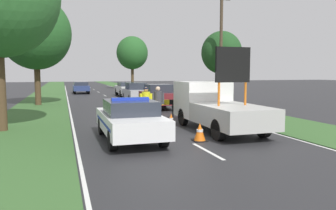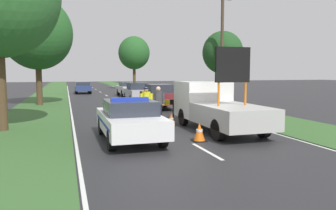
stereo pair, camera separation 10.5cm
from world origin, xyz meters
The scene contains 19 objects.
ground_plane centered at (0.00, 0.00, 0.00)m, with size 160.00×160.00×0.00m, color #28282B.
lane_markings centered at (0.00, 17.67, 0.00)m, with size 7.84×68.75×0.01m.
grass_verge_left centered at (-5.82, 20.00, 0.02)m, with size 3.71×120.00×0.03m.
grass_verge_right centered at (5.82, 20.00, 0.02)m, with size 3.71×120.00×0.03m.
police_car centered at (-1.99, 0.00, 0.77)m, with size 1.92×4.74×1.57m.
work_truck centered at (1.99, 1.21, 1.03)m, with size 2.14×5.75×3.43m.
road_barrier centered at (-0.04, 4.57, 0.86)m, with size 3.13×0.08×1.04m.
police_officer centered at (-0.46, 3.68, 1.04)m, with size 0.63×0.40×1.76m.
pedestrian_civilian centered at (0.16, 3.77, 1.04)m, with size 0.64×0.41×1.78m.
traffic_cone_near_police centered at (0.37, -0.93, 0.33)m, with size 0.49×0.49×0.67m.
traffic_cone_centre_front centered at (0.47, 2.63, 0.28)m, with size 0.41×0.41×0.57m.
queued_car_wagon_maroon centered at (1.91, 9.73, 0.86)m, with size 1.84×3.91×1.67m.
queued_car_sedan_silver centered at (1.74, 16.16, 0.80)m, with size 1.72×4.20×1.58m.
queued_car_van_white centered at (2.03, 22.18, 0.80)m, with size 1.77×4.66×1.47m.
queued_car_hatch_blue centered at (-2.22, 28.32, 0.73)m, with size 1.78×4.14×1.36m.
roadside_tree_near_right centered at (6.51, 9.50, 3.83)m, with size 2.86×2.86×5.37m.
roadside_tree_mid_left centered at (5.62, 36.37, 5.32)m, with size 4.61×4.61×7.76m.
roadside_tree_mid_right centered at (-6.05, 14.75, 5.34)m, with size 5.13×5.13×8.05m.
utility_pole centered at (5.63, 7.87, 4.09)m, with size 1.20×0.20×7.96m.
Camera 1 is at (-4.26, -11.60, 2.45)m, focal length 35.00 mm.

